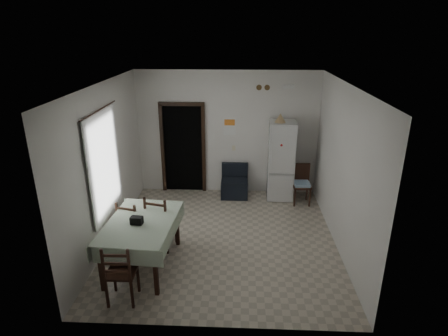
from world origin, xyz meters
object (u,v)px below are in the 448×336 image
fridge (281,161)px  navy_seat (235,181)px  dining_chair_far_right (161,221)px  dining_table (143,244)px  corner_chair (302,185)px  dining_chair_far_left (133,224)px  dining_chair_near_head (121,271)px

fridge → navy_seat: bearing=-178.1°
dining_chair_far_right → dining_table: bearing=86.4°
corner_chair → dining_chair_far_left: (-3.30, -1.96, 0.02)m
dining_table → corner_chair: bearing=44.0°
fridge → dining_chair_near_head: (-2.62, -3.69, -0.42)m
fridge → dining_chair_far_left: 3.68m
dining_chair_far_right → fridge: bearing=-122.1°
dining_chair_far_right → dining_chair_near_head: (-0.28, -1.45, -0.04)m
corner_chair → dining_chair_far_right: 3.39m
corner_chair → dining_table: bearing=-141.9°
fridge → corner_chair: (0.45, -0.32, -0.46)m
dining_table → dining_chair_near_head: (-0.09, -0.85, 0.07)m
dining_table → dining_chair_far_right: 0.64m
dining_chair_far_left → dining_chair_far_right: (0.51, 0.04, 0.05)m
corner_chair → dining_table: size_ratio=0.56×
corner_chair → dining_chair_near_head: bearing=-134.5°
navy_seat → corner_chair: (1.51, -0.32, 0.08)m
dining_chair_near_head → corner_chair: bearing=-133.4°
corner_chair → dining_chair_far_right: (-2.79, -1.92, 0.07)m
fridge → dining_chair_far_right: size_ratio=1.74×
fridge → dining_table: (-2.53, -2.84, -0.49)m
corner_chair → dining_chair_far_right: dining_chair_far_right is taller
dining_chair_near_head → dining_table: bearing=-97.2°
corner_chair → dining_chair_near_head: (-3.08, -3.37, 0.04)m
fridge → dining_chair_far_left: (-2.85, -2.28, -0.44)m
corner_chair → dining_chair_far_right: size_ratio=0.87×
fridge → dining_chair_far_left: bearing=-139.4°
dining_table → dining_chair_far_left: dining_chair_far_left is taller
dining_table → dining_chair_near_head: bearing=-92.4°
navy_seat → dining_chair_far_left: 2.90m
dining_table → dining_chair_far_left: bearing=123.6°
corner_chair → dining_chair_far_right: bearing=-147.5°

